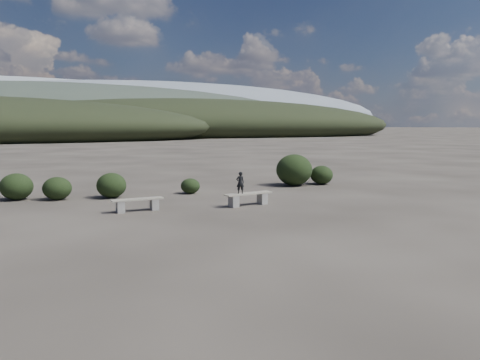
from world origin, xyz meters
name	(u,v)px	position (x,y,z in m)	size (l,w,h in m)	color
ground	(267,233)	(0.00, 0.00, 0.00)	(1200.00, 1200.00, 0.00)	#2B2722
bench_left	(138,204)	(-2.75, 4.77, 0.28)	(1.85, 0.49, 0.46)	gray
bench_right	(248,198)	(1.36, 4.32, 0.30)	(1.98, 0.70, 0.49)	gray
seated_person	(240,183)	(1.00, 4.27, 0.90)	(0.30, 0.20, 0.83)	black
shrub_a	(57,188)	(-5.27, 8.68, 0.47)	(1.15, 1.15, 0.94)	black
shrub_b	(111,185)	(-3.15, 8.35, 0.53)	(1.23, 1.23, 1.06)	black
shrub_c	(190,186)	(0.26, 8.23, 0.34)	(0.85, 0.85, 0.68)	black
shrub_d	(294,170)	(5.93, 8.86, 0.79)	(1.82, 1.82, 1.59)	black
shrub_e	(322,175)	(7.50, 8.76, 0.48)	(1.16, 1.16, 0.97)	black
shrub_f	(16,187)	(-6.80, 9.30, 0.55)	(1.29, 1.29, 1.09)	black
mountain_ridges	(37,114)	(-7.48, 339.06, 10.84)	(500.00, 400.00, 56.00)	black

